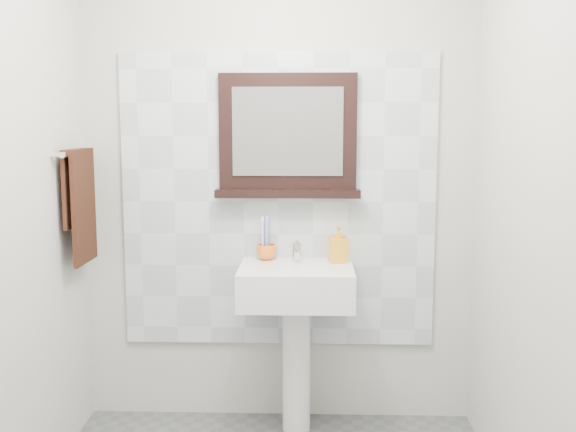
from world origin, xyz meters
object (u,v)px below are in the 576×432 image
object	(u,v)px
framed_mirror	(288,138)
hand_towel	(80,197)
pedestal_sink	(296,303)
soap_dispenser	(338,244)
toothbrush_cup	(266,252)

from	to	relation	value
framed_mirror	hand_towel	world-z (taller)	framed_mirror
pedestal_sink	soap_dispenser	size ratio (longest dim) A/B	5.22
soap_dispenser	framed_mirror	distance (m)	0.59
soap_dispenser	pedestal_sink	bearing A→B (deg)	-169.70
pedestal_sink	soap_dispenser	distance (m)	0.36
toothbrush_cup	framed_mirror	bearing A→B (deg)	21.82
soap_dispenser	framed_mirror	bearing A→B (deg)	145.65
pedestal_sink	framed_mirror	world-z (taller)	framed_mirror
pedestal_sink	framed_mirror	distance (m)	0.82
pedestal_sink	hand_towel	size ratio (longest dim) A/B	1.75
pedestal_sink	toothbrush_cup	distance (m)	0.31
hand_towel	toothbrush_cup	bearing A→B (deg)	11.16
pedestal_sink	framed_mirror	size ratio (longest dim) A/B	1.32
pedestal_sink	soap_dispenser	world-z (taller)	soap_dispenser
hand_towel	pedestal_sink	bearing A→B (deg)	1.69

